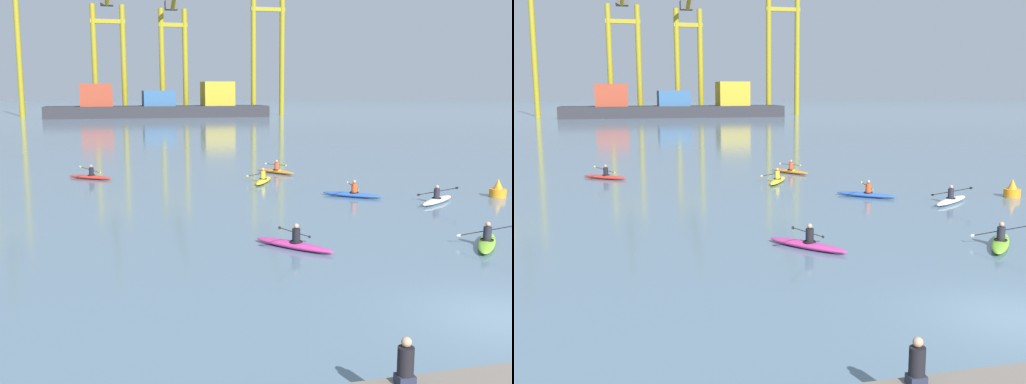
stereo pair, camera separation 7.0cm
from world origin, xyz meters
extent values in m
plane|color=slate|center=(0.00, 0.00, 0.00)|extent=(800.00, 800.00, 0.00)
cube|color=#28282D|center=(2.40, 120.76, 1.21)|extent=(47.15, 9.72, 2.42)
cube|color=#993823|center=(-10.56, 120.76, 4.73)|extent=(6.60, 6.80, 4.61)
cube|color=#2D5684|center=(2.40, 120.76, 4.06)|extent=(6.60, 6.80, 3.27)
cube|color=#B29323|center=(15.37, 120.76, 5.02)|extent=(6.60, 6.80, 5.20)
cylinder|color=olive|center=(-26.28, 128.75, 14.83)|extent=(1.20, 1.20, 29.67)
cylinder|color=olive|center=(-10.64, 128.95, 12.20)|extent=(1.20, 1.20, 24.39)
cylinder|color=olive|center=(-4.31, 128.95, 12.20)|extent=(1.20, 1.20, 24.39)
cube|color=olive|center=(-7.47, 128.95, 20.74)|extent=(7.53, 0.90, 0.90)
cube|color=#47474C|center=(-7.47, 131.45, 25.39)|extent=(2.80, 2.80, 2.00)
cylinder|color=olive|center=(4.13, 128.25, 11.91)|extent=(1.20, 1.20, 23.83)
cylinder|color=olive|center=(9.42, 128.25, 11.91)|extent=(1.20, 1.20, 23.83)
cube|color=olive|center=(6.78, 128.25, 20.25)|extent=(6.49, 0.90, 0.90)
cube|color=#47474C|center=(6.78, 130.75, 24.83)|extent=(2.80, 2.80, 2.00)
cylinder|color=olive|center=(25.29, 127.56, 14.26)|extent=(1.20, 1.20, 28.52)
cylinder|color=olive|center=(32.20, 127.56, 14.26)|extent=(1.20, 1.20, 28.52)
cube|color=olive|center=(28.75, 127.56, 24.24)|extent=(8.11, 0.90, 0.90)
cylinder|color=orange|center=(11.05, 15.64, 0.23)|extent=(0.90, 0.90, 0.45)
cone|color=orange|center=(11.05, 15.64, 0.73)|extent=(0.50, 0.50, 0.55)
ellipsoid|color=#7ABC2D|center=(3.99, 6.46, 0.13)|extent=(2.55, 3.06, 0.26)
torus|color=black|center=(3.93, 6.39, 0.27)|extent=(0.69, 0.69, 0.05)
cylinder|color=#23232D|center=(3.93, 6.39, 0.51)|extent=(0.30, 0.30, 0.50)
sphere|color=tan|center=(3.93, 6.39, 0.86)|extent=(0.19, 0.19, 0.19)
cylinder|color=black|center=(3.96, 6.43, 0.61)|extent=(1.62, 1.27, 0.61)
ellipsoid|color=silver|center=(3.16, 7.04, 0.32)|extent=(0.19, 0.16, 0.16)
ellipsoid|color=red|center=(-10.66, 28.16, 0.13)|extent=(3.07, 2.54, 0.26)
torus|color=black|center=(-10.58, 28.10, 0.27)|extent=(0.69, 0.69, 0.05)
cylinder|color=black|center=(-10.58, 28.10, 0.51)|extent=(0.30, 0.30, 0.50)
sphere|color=tan|center=(-10.58, 28.10, 0.86)|extent=(0.19, 0.19, 0.19)
cylinder|color=black|center=(-10.62, 28.13, 0.61)|extent=(1.25, 1.62, 0.67)
ellipsoid|color=yellow|center=(-11.22, 27.34, 0.93)|extent=(0.16, 0.19, 0.16)
ellipsoid|color=yellow|center=(-10.01, 28.93, 0.29)|extent=(0.16, 0.19, 0.16)
ellipsoid|color=silver|center=(6.89, 14.84, 0.13)|extent=(3.08, 2.51, 0.26)
torus|color=black|center=(6.81, 14.78, 0.27)|extent=(0.69, 0.69, 0.05)
cylinder|color=#23232D|center=(6.81, 14.78, 0.51)|extent=(0.30, 0.30, 0.50)
sphere|color=tan|center=(6.81, 14.78, 0.86)|extent=(0.19, 0.19, 0.19)
cylinder|color=black|center=(6.85, 14.81, 0.61)|extent=(1.24, 1.65, 0.60)
ellipsoid|color=black|center=(6.24, 15.62, 0.32)|extent=(0.15, 0.19, 0.15)
ellipsoid|color=black|center=(7.45, 14.00, 0.90)|extent=(0.15, 0.19, 0.15)
ellipsoid|color=orange|center=(1.94, 27.92, 0.13)|extent=(2.28, 3.22, 0.26)
torus|color=black|center=(2.00, 27.84, 0.27)|extent=(0.67, 0.67, 0.05)
cylinder|color=#DB471E|center=(2.00, 27.84, 0.51)|extent=(0.30, 0.30, 0.50)
sphere|color=tan|center=(2.00, 27.84, 0.86)|extent=(0.19, 0.19, 0.19)
cylinder|color=black|center=(1.97, 27.88, 0.61)|extent=(1.80, 1.11, 0.34)
ellipsoid|color=yellow|center=(1.08, 27.34, 0.76)|extent=(0.19, 0.13, 0.14)
ellipsoid|color=yellow|center=(2.86, 28.42, 0.46)|extent=(0.19, 0.13, 0.14)
ellipsoid|color=#2856B2|center=(3.31, 17.55, 0.13)|extent=(2.96, 2.68, 0.26)
torus|color=black|center=(3.39, 17.48, 0.27)|extent=(0.69, 0.69, 0.05)
cylinder|color=#DB471E|center=(3.39, 17.48, 0.51)|extent=(0.30, 0.30, 0.50)
sphere|color=tan|center=(3.39, 17.48, 0.86)|extent=(0.19, 0.19, 0.19)
cylinder|color=black|center=(3.35, 17.51, 0.61)|extent=(1.34, 1.53, 0.71)
ellipsoid|color=yellow|center=(2.70, 16.76, 0.95)|extent=(0.17, 0.18, 0.16)
ellipsoid|color=yellow|center=(4.00, 18.26, 0.27)|extent=(0.17, 0.18, 0.16)
ellipsoid|color=#C13384|center=(-3.12, 7.93, 0.13)|extent=(2.57, 3.04, 0.26)
torus|color=black|center=(-3.06, 7.85, 0.27)|extent=(0.69, 0.69, 0.05)
cylinder|color=black|center=(-3.06, 7.85, 0.51)|extent=(0.30, 0.30, 0.50)
sphere|color=tan|center=(-3.06, 7.85, 0.86)|extent=(0.19, 0.19, 0.19)
cylinder|color=black|center=(-3.09, 7.89, 0.61)|extent=(1.58, 1.25, 0.75)
ellipsoid|color=black|center=(-3.87, 7.28, 0.97)|extent=(0.19, 0.16, 0.16)
ellipsoid|color=black|center=(-2.31, 8.50, 0.25)|extent=(0.19, 0.16, 0.16)
ellipsoid|color=yellow|center=(-0.04, 23.80, 0.13)|extent=(2.12, 3.29, 0.26)
torus|color=black|center=(-0.09, 23.71, 0.27)|extent=(0.66, 0.66, 0.05)
cylinder|color=gold|center=(-0.09, 23.71, 0.51)|extent=(0.30, 0.30, 0.50)
sphere|color=tan|center=(-0.09, 23.71, 0.86)|extent=(0.19, 0.19, 0.19)
cylinder|color=black|center=(-0.07, 23.76, 0.61)|extent=(1.84, 0.99, 0.46)
ellipsoid|color=yellow|center=(-0.97, 24.24, 0.39)|extent=(0.19, 0.13, 0.14)
ellipsoid|color=yellow|center=(0.84, 23.28, 0.83)|extent=(0.19, 0.13, 0.14)
cube|color=#23283D|center=(-4.75, -3.61, 0.65)|extent=(0.32, 0.28, 0.18)
cylinder|color=black|center=(-4.75, -3.61, 1.00)|extent=(0.30, 0.30, 0.52)
sphere|color=tan|center=(-4.75, -3.61, 1.36)|extent=(0.19, 0.19, 0.19)
camera|label=1|loc=(-9.84, -12.81, 5.76)|focal=42.63mm
camera|label=2|loc=(-9.78, -12.83, 5.76)|focal=42.63mm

